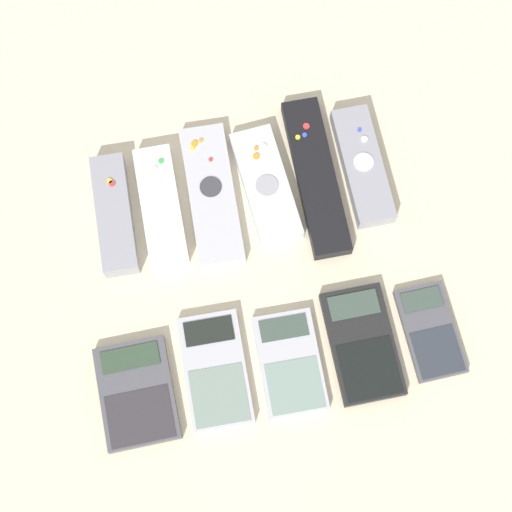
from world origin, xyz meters
name	(u,v)px	position (x,y,z in m)	size (l,w,h in m)	color
ground_plane	(263,288)	(0.00, 0.00, 0.00)	(3.00, 3.00, 0.00)	beige
remote_0	(114,215)	(-0.17, 0.13, 0.01)	(0.05, 0.16, 0.03)	gray
remote_1	(161,206)	(-0.11, 0.13, 0.01)	(0.05, 0.16, 0.03)	white
remote_2	(212,195)	(-0.04, 0.13, 0.01)	(0.07, 0.19, 0.02)	#B7B7BC
remote_3	(266,185)	(0.03, 0.13, 0.01)	(0.07, 0.16, 0.02)	silver
remote_4	(316,177)	(0.10, 0.13, 0.01)	(0.05, 0.22, 0.02)	black
remote_5	(363,166)	(0.16, 0.13, 0.01)	(0.05, 0.16, 0.03)	gray
calculator_0	(137,393)	(-0.18, -0.10, 0.01)	(0.09, 0.13, 0.02)	#4C4C51
calculator_1	(215,370)	(-0.08, -0.09, 0.01)	(0.08, 0.14, 0.02)	#B2B2B7
calculator_2	(290,363)	(0.01, -0.10, 0.01)	(0.08, 0.13, 0.01)	#B2B2B7
calculator_3	(362,344)	(0.10, -0.10, 0.01)	(0.08, 0.14, 0.02)	black
calculator_4	(430,331)	(0.19, -0.10, 0.01)	(0.06, 0.12, 0.01)	#4C4C51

